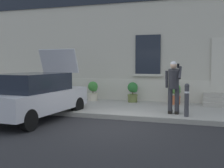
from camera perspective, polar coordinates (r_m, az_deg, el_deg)
The scene contains 11 objects.
ground_plane at distance 8.44m, azimuth -0.45°, elevation -8.31°, with size 80.00×80.00×0.00m, color #232326.
sidewalk at distance 11.06m, azimuth 4.33°, elevation -4.93°, with size 24.00×3.60×0.15m, color #99968E.
curb_edge at distance 9.30m, azimuth 1.46°, elevation -6.67°, with size 24.00×0.12×0.15m, color gray.
building_facade at distance 13.48m, azimuth 7.14°, elevation 12.27°, with size 24.00×1.52×7.50m.
hatchback_car_silver at distance 9.52m, azimuth -15.13°, elevation -2.15°, with size 1.92×4.13×2.34m.
bollard_near_person at distance 9.22m, azimuth 14.68°, elevation -2.88°, with size 0.15×0.15×1.04m.
person_on_phone at distance 9.53m, azimuth 12.19°, elevation 0.01°, with size 0.51×0.52×1.74m.
planter_charcoal at distance 13.59m, azimuth -10.77°, elevation -1.03°, with size 0.44×0.44×0.86m.
planter_cream at distance 12.76m, azimuth -3.80°, elevation -1.30°, with size 0.44×0.44×0.86m.
planter_olive at distance 12.28m, azimuth 4.17°, elevation -1.52°, with size 0.44×0.44×0.86m.
planter_terracotta at distance 11.88m, azimuth 12.52°, elevation -1.80°, with size 0.44×0.44×0.86m.
Camera 1 is at (2.70, -7.78, 1.83)m, focal length 45.84 mm.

